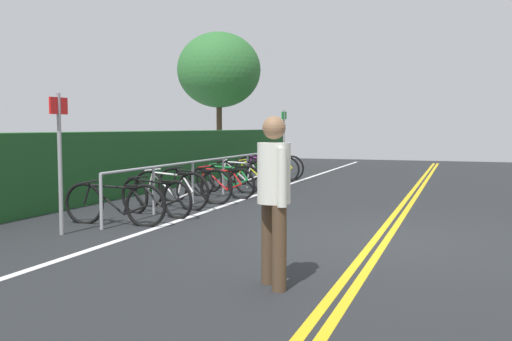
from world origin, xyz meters
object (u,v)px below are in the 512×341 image
Objects in this scene: bicycle_5 at (228,179)px; bicycle_9 at (275,167)px; pedestrian at (274,190)px; bicycle_7 at (257,173)px; bicycle_1 at (155,197)px; bike_rack at (223,166)px; sign_post_far at (284,136)px; bicycle_4 at (221,183)px; tree_mid at (219,70)px; bicycle_3 at (194,186)px; bicycle_6 at (241,174)px; sign_post_near at (60,149)px; bicycle_0 at (115,204)px; bicycle_2 at (170,190)px; bicycle_8 at (267,169)px.

bicycle_5 is 0.91× the size of bicycle_9.
pedestrian reaches higher than bicycle_5.
bicycle_9 is 11.56m from pedestrian.
bicycle_1 is at bearing -178.93° from bicycle_7.
bike_rack is 5.47m from sign_post_far.
bike_rack reaches higher than bicycle_9.
tree_mid is (8.69, 3.82, 3.39)m from bicycle_4.
bicycle_3 is 2.88m from bicycle_6.
bicycle_9 is (5.65, 0.09, 0.00)m from bicycle_3.
bike_rack is 5.70× the size of bicycle_6.
tree_mid reaches higher than bicycle_9.
bicycle_9 is (2.76, -0.01, 0.00)m from bicycle_6.
bicycle_9 is 1.11× the size of pedestrian.
bike_rack is at bearing -1.02° from bicycle_3.
bicycle_3 is 1.06× the size of bicycle_5.
sign_post_near is (-7.56, 0.28, 0.90)m from bicycle_7.
pedestrian is (-10.98, -3.55, 0.59)m from bicycle_9.
bicycle_0 reaches higher than bicycle_1.
pedestrian is at bearing -156.59° from bicycle_6.
bicycle_6 is 0.99× the size of bicycle_7.
bike_rack is at bearing -2.52° from bicycle_2.
bicycle_8 is at bearing 0.15° from bicycle_0.
bicycle_6 is 1.00× the size of pedestrian.
sign_post_near is at bearing 175.93° from bicycle_3.
bicycle_9 is 9.49m from sign_post_near.
bike_rack is at bearing 16.91° from bicycle_4.
bicycle_3 is at bearing -159.31° from tree_mid.
bicycle_6 and bicycle_9 have the same top height.
tree_mid is (8.24, 3.68, 3.07)m from bike_rack.
bicycle_4 is at bearing 27.49° from pedestrian.
bicycle_2 is 1.04× the size of bicycle_4.
bicycle_4 is 1.04× the size of bicycle_6.
bicycle_4 is 2.77m from bicycle_7.
bicycle_6 is at bearing 178.13° from bicycle_8.
tree_mid is at bearing 18.21° from bicycle_1.
sign_post_near is at bearing 165.49° from bicycle_0.
bicycle_7 is 3.27m from sign_post_far.
bicycle_3 is 1.01m from bicycle_4.
bicycle_8 is 8.61m from sign_post_near.
bicycle_0 is 0.97× the size of bicycle_8.
bike_rack is 4.49× the size of sign_post_far.
sign_post_near is 10.68m from sign_post_far.
tree_mid reaches higher than bike_rack.
sign_post_near is 0.97× the size of sign_post_far.
bicycle_0 is 2.83m from bicycle_3.
bicycle_2 is 1.06× the size of bicycle_7.
sign_post_near reaches higher than bicycle_3.
bicycle_9 is at bearing 0.63° from bicycle_5.
tree_mid is at bearing 24.95° from bicycle_5.
bicycle_8 reaches higher than bicycle_3.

